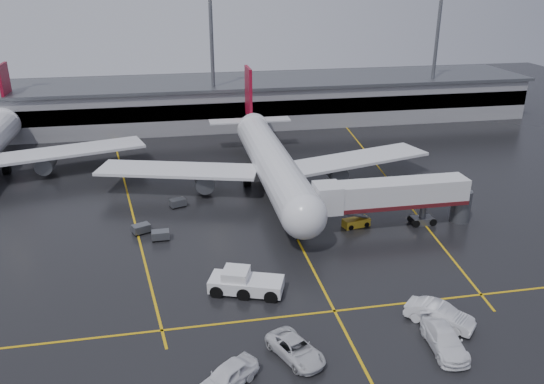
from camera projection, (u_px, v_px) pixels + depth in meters
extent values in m
plane|color=black|center=(284.00, 214.00, 69.80)|extent=(220.00, 220.00, 0.00)
cube|color=gold|center=(284.00, 214.00, 69.80)|extent=(0.25, 90.00, 0.02)
cube|color=gold|center=(335.00, 311.00, 49.74)|extent=(60.00, 0.25, 0.02)
cube|color=gold|center=(128.00, 196.00, 75.44)|extent=(9.99, 69.35, 0.02)
cube|color=gold|center=(387.00, 178.00, 82.05)|extent=(7.57, 69.64, 0.02)
cube|color=gray|center=(236.00, 103.00, 112.07)|extent=(120.00, 18.00, 8.00)
cube|color=black|center=(242.00, 110.00, 103.87)|extent=(120.00, 0.40, 3.00)
cube|color=#595B60|center=(235.00, 82.00, 110.47)|extent=(122.00, 19.00, 0.60)
cylinder|color=#595B60|center=(213.00, 66.00, 102.57)|extent=(0.70, 0.70, 25.00)
cylinder|color=#595B60|center=(435.00, 59.00, 110.40)|extent=(0.70, 0.70, 25.00)
cylinder|color=silver|center=(273.00, 163.00, 75.53)|extent=(5.20, 36.00, 5.20)
sphere|color=silver|center=(304.00, 216.00, 59.12)|extent=(5.20, 5.20, 5.20)
cone|color=silver|center=(250.00, 122.00, 94.45)|extent=(4.94, 8.00, 4.94)
cube|color=maroon|center=(249.00, 92.00, 93.54)|extent=(0.50, 5.50, 8.50)
cube|color=silver|center=(250.00, 120.00, 94.38)|extent=(14.00, 3.00, 0.25)
cube|color=silver|center=(178.00, 170.00, 75.39)|extent=(22.80, 11.83, 0.40)
cube|color=silver|center=(357.00, 159.00, 79.92)|extent=(22.80, 11.83, 0.40)
cylinder|color=#595B60|center=(204.00, 180.00, 75.61)|extent=(2.60, 4.50, 2.60)
cylinder|color=#595B60|center=(336.00, 172.00, 78.92)|extent=(2.60, 4.50, 2.60)
cylinder|color=#595B60|center=(297.00, 231.00, 63.05)|extent=(0.56, 0.56, 2.00)
cylinder|color=#595B60|center=(247.00, 179.00, 78.90)|extent=(0.56, 0.56, 2.00)
cylinder|color=#595B60|center=(290.00, 176.00, 80.02)|extent=(0.56, 0.56, 2.00)
cylinder|color=black|center=(297.00, 235.00, 63.25)|extent=(0.40, 1.10, 1.10)
cylinder|color=black|center=(247.00, 182.00, 79.07)|extent=(1.00, 1.40, 1.40)
cylinder|color=black|center=(290.00, 179.00, 80.18)|extent=(1.00, 1.40, 1.40)
cone|color=silver|center=(9.00, 116.00, 98.09)|extent=(4.94, 8.00, 4.94)
cube|color=maroon|center=(6.00, 88.00, 97.18)|extent=(0.50, 5.50, 8.50)
cube|color=silver|center=(9.00, 115.00, 98.01)|extent=(14.00, 3.00, 0.25)
cube|color=silver|center=(70.00, 151.00, 83.55)|extent=(22.80, 11.83, 0.40)
cylinder|color=#595B60|center=(46.00, 163.00, 82.55)|extent=(2.60, 4.50, 2.60)
cylinder|color=#595B60|center=(6.00, 167.00, 83.65)|extent=(0.56, 0.56, 2.00)
cylinder|color=black|center=(7.00, 170.00, 83.81)|extent=(1.00, 1.40, 1.40)
cube|color=silver|center=(394.00, 193.00, 64.78)|extent=(18.00, 3.20, 3.00)
cube|color=#511317|center=(393.00, 203.00, 65.27)|extent=(18.00, 3.30, 0.50)
cube|color=silver|center=(327.00, 198.00, 63.36)|extent=(3.00, 3.40, 3.30)
cylinder|color=#595B60|center=(423.00, 213.00, 66.56)|extent=(0.80, 0.80, 3.00)
cube|color=#595B60|center=(422.00, 220.00, 66.95)|extent=(2.60, 1.60, 0.90)
cylinder|color=#595B60|center=(461.00, 206.00, 67.24)|extent=(2.40, 2.40, 4.00)
cylinder|color=black|center=(413.00, 221.00, 66.76)|extent=(0.90, 1.80, 0.90)
cylinder|color=black|center=(430.00, 220.00, 67.14)|extent=(0.90, 1.80, 0.90)
cube|color=white|center=(246.00, 284.00, 52.36)|extent=(7.57, 5.05, 1.21)
cube|color=white|center=(236.00, 274.00, 52.14)|extent=(3.09, 3.09, 1.00)
cube|color=black|center=(236.00, 274.00, 52.14)|extent=(2.78, 2.78, 0.90)
cylinder|color=black|center=(220.00, 285.00, 52.88)|extent=(2.26, 3.28, 1.31)
cylinder|color=black|center=(246.00, 287.00, 52.49)|extent=(2.26, 3.28, 1.31)
cylinder|color=black|center=(273.00, 290.00, 52.11)|extent=(2.26, 3.28, 1.31)
cube|color=gold|center=(356.00, 222.00, 66.31)|extent=(3.50, 2.03, 1.00)
cube|color=#595B60|center=(357.00, 215.00, 65.96)|extent=(3.27, 1.47, 1.15)
cylinder|color=black|center=(348.00, 226.00, 66.00)|extent=(0.95, 1.65, 0.64)
cylinder|color=black|center=(364.00, 223.00, 66.79)|extent=(0.95, 1.65, 0.64)
imported|color=silver|center=(296.00, 349.00, 43.48)|extent=(4.65, 6.18, 1.56)
imported|color=white|center=(444.00, 339.00, 44.48)|extent=(3.01, 6.29, 1.77)
imported|color=silver|center=(440.00, 315.00, 47.54)|extent=(5.64, 5.61, 1.94)
imported|color=white|center=(227.00, 376.00, 40.38)|extent=(5.48, 4.98, 1.81)
cube|color=#595B60|center=(161.00, 235.00, 62.85)|extent=(2.02, 1.33, 0.90)
cylinder|color=black|center=(154.00, 241.00, 62.43)|extent=(0.40, 0.20, 0.40)
cylinder|color=black|center=(168.00, 240.00, 62.72)|extent=(0.40, 0.20, 0.40)
cylinder|color=black|center=(154.00, 237.00, 63.34)|extent=(0.40, 0.20, 0.40)
cylinder|color=black|center=(168.00, 236.00, 63.63)|extent=(0.40, 0.20, 0.40)
cube|color=#595B60|center=(141.00, 228.00, 64.46)|extent=(2.35, 1.99, 0.90)
cylinder|color=black|center=(137.00, 235.00, 63.83)|extent=(0.40, 0.20, 0.40)
cylinder|color=black|center=(150.00, 232.00, 64.67)|extent=(0.40, 0.20, 0.40)
cylinder|color=black|center=(134.00, 232.00, 64.60)|extent=(0.40, 0.20, 0.40)
cylinder|color=black|center=(146.00, 229.00, 65.44)|extent=(0.40, 0.20, 0.40)
cube|color=#595B60|center=(178.00, 202.00, 71.75)|extent=(2.32, 1.90, 0.90)
cylinder|color=black|center=(174.00, 208.00, 71.15)|extent=(0.40, 0.20, 0.40)
cylinder|color=black|center=(185.00, 206.00, 71.90)|extent=(0.40, 0.20, 0.40)
cylinder|color=black|center=(171.00, 206.00, 71.95)|extent=(0.40, 0.20, 0.40)
cylinder|color=black|center=(182.00, 203.00, 72.70)|extent=(0.40, 0.20, 0.40)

